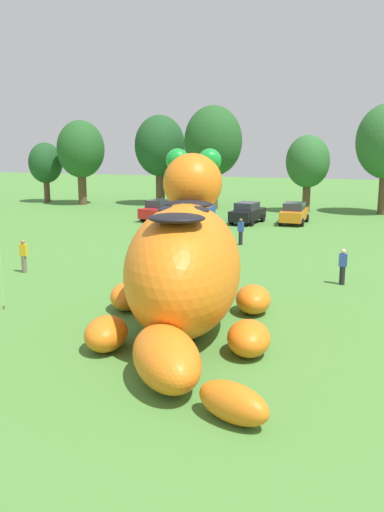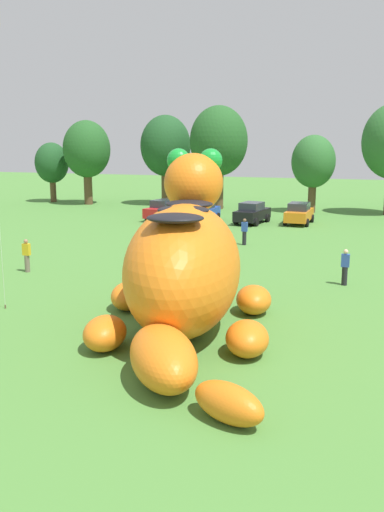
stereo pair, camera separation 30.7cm
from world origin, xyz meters
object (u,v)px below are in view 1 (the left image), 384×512
object	(u,v)px
giant_inflatable_creature	(184,267)
car_black	(247,213)
spectator_by_cars	(241,232)
spectator_wandering	(184,233)
spectator_near_inflatable	(24,256)
car_blue	(198,211)
car_red	(160,210)
spectator_mid_field	(343,267)
car_orange	(294,213)

from	to	relation	value
giant_inflatable_creature	car_black	xyz separation A→B (m)	(-2.91, 25.98, -1.46)
spectator_by_cars	spectator_wandering	distance (m)	3.69
spectator_near_inflatable	car_blue	bearing A→B (deg)	79.68
car_red	spectator_wandering	size ratio (longest dim) A/B	2.55
giant_inflatable_creature	car_black	bearing A→B (deg)	96.40
car_blue	spectator_mid_field	distance (m)	21.19
car_orange	spectator_by_cars	xyz separation A→B (m)	(-2.21, -10.14, -0.01)
spectator_near_inflatable	car_red	bearing A→B (deg)	89.40
spectator_mid_field	spectator_by_cars	size ratio (longest dim) A/B	1.00
car_black	car_blue	bearing A→B (deg)	-174.69
spectator_wandering	car_black	bearing A→B (deg)	79.73
car_blue	car_black	bearing A→B (deg)	5.31
spectator_near_inflatable	spectator_mid_field	bearing A→B (deg)	8.11
spectator_wandering	car_blue	bearing A→B (deg)	101.14
car_blue	spectator_near_inflatable	distance (m)	19.97
car_blue	spectator_mid_field	xyz separation A→B (m)	(12.08, -17.41, -0.01)
car_red	spectator_by_cars	world-z (taller)	car_red
car_red	spectator_mid_field	size ratio (longest dim) A/B	2.55
car_blue	car_black	xyz separation A→B (m)	(4.00, 0.37, 0.00)
car_red	car_blue	world-z (taller)	same
giant_inflatable_creature	spectator_near_inflatable	size ratio (longest dim) A/B	6.89
car_red	car_black	xyz separation A→B (m)	(7.37, 0.41, 0.00)
spectator_near_inflatable	spectator_by_cars	distance (m)	14.00
giant_inflatable_creature	car_red	world-z (taller)	giant_inflatable_creature
car_black	spectator_mid_field	xyz separation A→B (m)	(8.09, -17.78, -0.01)
car_black	spectator_near_inflatable	world-z (taller)	car_black
car_orange	spectator_mid_field	world-z (taller)	car_orange
car_black	spectator_mid_field	distance (m)	19.53
car_blue	spectator_near_inflatable	bearing A→B (deg)	-100.32
car_orange	spectator_wandering	bearing A→B (deg)	-115.71
car_orange	spectator_wandering	xyz separation A→B (m)	(-5.59, -11.61, -0.01)
spectator_near_inflatable	spectator_by_cars	world-z (taller)	same
spectator_by_cars	giant_inflatable_creature	bearing A→B (deg)	-84.90
giant_inflatable_creature	car_blue	size ratio (longest dim) A/B	2.83
car_red	spectator_near_inflatable	xyz separation A→B (m)	(-0.20, -19.60, -0.01)
spectator_mid_field	spectator_by_cars	xyz separation A→B (m)	(-6.66, 8.49, 0.00)
car_blue	spectator_near_inflatable	xyz separation A→B (m)	(-3.58, -19.64, -0.01)
giant_inflatable_creature	car_black	size ratio (longest dim) A/B	2.72
car_blue	spectator_near_inflatable	world-z (taller)	car_blue
spectator_near_inflatable	spectator_by_cars	size ratio (longest dim) A/B	1.00
car_orange	spectator_near_inflatable	bearing A→B (deg)	-118.26
spectator_mid_field	car_red	bearing A→B (deg)	131.66
car_blue	spectator_by_cars	bearing A→B (deg)	-58.70
spectator_mid_field	car_orange	bearing A→B (deg)	103.43
car_red	spectator_near_inflatable	world-z (taller)	car_red
car_orange	spectator_wandering	world-z (taller)	car_orange
spectator_mid_field	spectator_by_cars	world-z (taller)	same
giant_inflatable_creature	spectator_near_inflatable	world-z (taller)	giant_inflatable_creature
car_orange	spectator_by_cars	bearing A→B (deg)	-102.31
car_orange	spectator_wandering	distance (m)	12.89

